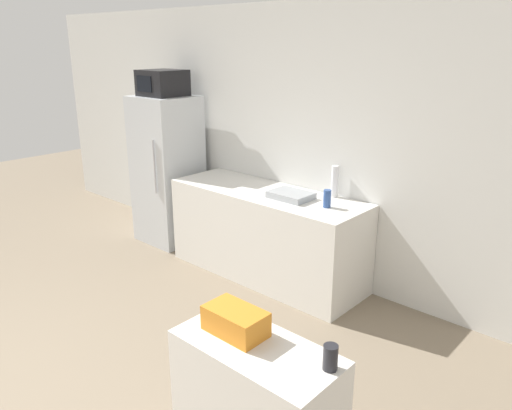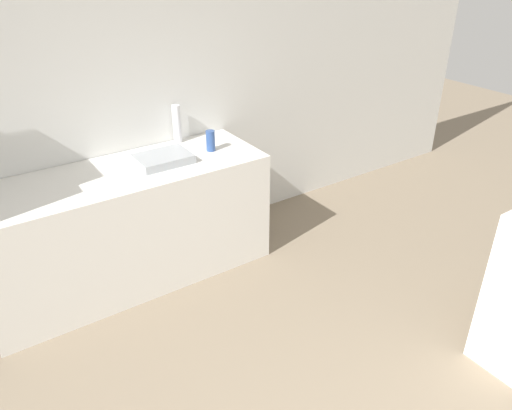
# 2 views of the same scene
# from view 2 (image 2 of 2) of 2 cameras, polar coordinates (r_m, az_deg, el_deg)

# --- Properties ---
(wall_back) EXTENTS (8.00, 0.06, 2.60)m
(wall_back) POSITION_cam_2_polar(r_m,az_deg,el_deg) (3.71, -19.59, 11.25)
(wall_back) COLOR silver
(wall_back) RESTS_ON ground_plane
(counter) EXTENTS (2.03, 0.69, 0.87)m
(counter) POSITION_cam_2_polar(r_m,az_deg,el_deg) (3.74, -14.36, -2.41)
(counter) COLOR silver
(counter) RESTS_ON ground_plane
(sink_basin) EXTENTS (0.38, 0.28, 0.06)m
(sink_basin) POSITION_cam_2_polar(r_m,az_deg,el_deg) (3.61, -10.57, 5.22)
(sink_basin) COLOR #9EA3A8
(sink_basin) RESTS_ON counter
(bottle_tall) EXTENTS (0.06, 0.06, 0.29)m
(bottle_tall) POSITION_cam_2_polar(r_m,az_deg,el_deg) (3.93, -9.03, 9.15)
(bottle_tall) COLOR silver
(bottle_tall) RESTS_ON counter
(bottle_short) EXTENTS (0.07, 0.07, 0.16)m
(bottle_short) POSITION_cam_2_polar(r_m,az_deg,el_deg) (3.75, -5.22, 7.32)
(bottle_short) COLOR #2D4C8C
(bottle_short) RESTS_ON counter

